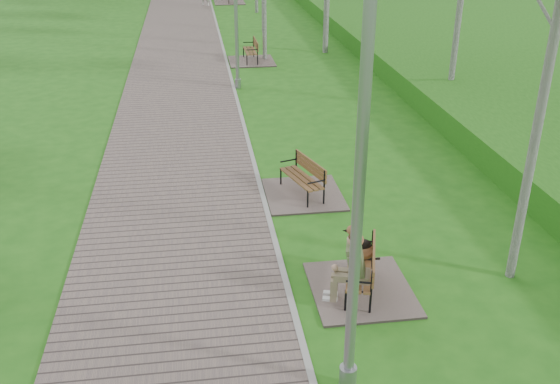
{
  "coord_description": "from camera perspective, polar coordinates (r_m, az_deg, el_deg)",
  "views": [
    {
      "loc": [
        -1.27,
        -6.85,
        5.61
      ],
      "look_at": [
        0.11,
        2.87,
        0.95
      ],
      "focal_mm": 40.0,
      "sensor_mm": 36.0,
      "label": 1
    }
  ],
  "objects": [
    {
      "name": "ground",
      "position": [
        8.94,
        1.96,
        -13.48
      ],
      "size": [
        120.0,
        120.0,
        0.0
      ],
      "primitive_type": "plane",
      "color": "#236617",
      "rests_on": "ground"
    },
    {
      "name": "walkway",
      "position": [
        28.9,
        -9.13,
        13.92
      ],
      "size": [
        3.5,
        67.0,
        0.04
      ],
      "primitive_type": "cube",
      "color": "#6B5A56",
      "rests_on": "ground"
    },
    {
      "name": "kerb",
      "position": [
        28.92,
        -5.56,
        14.13
      ],
      "size": [
        0.1,
        67.0,
        0.05
      ],
      "primitive_type": "cube",
      "color": "#999993",
      "rests_on": "ground"
    },
    {
      "name": "embankment",
      "position": [
        30.47,
        18.45,
        13.52
      ],
      "size": [
        14.0,
        70.0,
        1.6
      ],
      "primitive_type": "cube",
      "color": "#3B8C21",
      "rests_on": "ground"
    },
    {
      "name": "bench_main",
      "position": [
        9.76,
        7.1,
        -7.25
      ],
      "size": [
        1.56,
        1.73,
        1.36
      ],
      "color": "#6B5A56",
      "rests_on": "ground"
    },
    {
      "name": "bench_second",
      "position": [
        12.87,
        2.02,
        0.39
      ],
      "size": [
        1.56,
        1.74,
        0.96
      ],
      "color": "#6B5A56",
      "rests_on": "ground"
    },
    {
      "name": "bench_third",
      "position": [
        23.9,
        -2.71,
        12.24
      ],
      "size": [
        1.67,
        1.86,
        1.03
      ],
      "color": "#6B5A56",
      "rests_on": "ground"
    },
    {
      "name": "lamp_post_near",
      "position": [
        6.79,
        7.19,
        -0.65
      ],
      "size": [
        0.22,
        0.22,
        5.68
      ],
      "color": "gray",
      "rests_on": "ground"
    },
    {
      "name": "lamp_post_second",
      "position": [
        20.03,
        -4.05,
        15.94
      ],
      "size": [
        0.19,
        0.19,
        5.01
      ],
      "color": "gray",
      "rests_on": "ground"
    }
  ]
}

